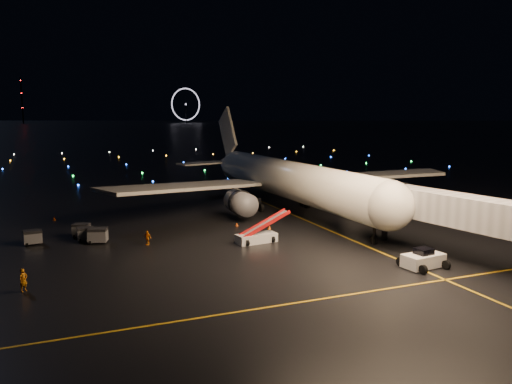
% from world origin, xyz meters
% --- Properties ---
extents(ground, '(2000.00, 2000.00, 0.00)m').
position_xyz_m(ground, '(0.00, 300.00, 0.00)').
color(ground, black).
rests_on(ground, ground).
extents(lane_centre, '(0.25, 80.00, 0.02)m').
position_xyz_m(lane_centre, '(12.00, 15.00, 0.01)').
color(lane_centre, gold).
rests_on(lane_centre, ground).
extents(lane_cross, '(60.00, 0.25, 0.02)m').
position_xyz_m(lane_cross, '(-5.00, -10.00, 0.01)').
color(lane_cross, gold).
rests_on(lane_cross, ground).
extents(airliner, '(56.36, 53.73, 15.45)m').
position_xyz_m(airliner, '(12.41, 25.94, 7.73)').
color(airliner, silver).
rests_on(airliner, ground).
extents(pushback_tug, '(4.12, 2.50, 1.86)m').
position_xyz_m(pushback_tug, '(12.56, -6.47, 0.93)').
color(pushback_tug, silver).
rests_on(pushback_tug, ground).
extents(belt_loader, '(6.85, 2.64, 3.24)m').
position_xyz_m(belt_loader, '(1.49, 7.80, 1.62)').
color(belt_loader, silver).
rests_on(belt_loader, ground).
extents(crew_a, '(0.83, 0.80, 1.92)m').
position_xyz_m(crew_a, '(-21.73, 0.41, 0.96)').
color(crew_a, orange).
rests_on(crew_a, ground).
extents(crew_c, '(0.95, 0.94, 1.61)m').
position_xyz_m(crew_c, '(-9.97, 11.28, 0.80)').
color(crew_c, orange).
rests_on(crew_c, ground).
extents(safety_cone_0, '(0.49, 0.49, 0.53)m').
position_xyz_m(safety_cone_0, '(5.36, 13.11, 0.27)').
color(safety_cone_0, '#F35710').
rests_on(safety_cone_0, ground).
extents(safety_cone_1, '(0.44, 0.44, 0.47)m').
position_xyz_m(safety_cone_1, '(6.94, 25.47, 0.24)').
color(safety_cone_1, '#F35710').
rests_on(safety_cone_1, ground).
extents(safety_cone_2, '(0.48, 0.48, 0.46)m').
position_xyz_m(safety_cone_2, '(2.20, 16.33, 0.23)').
color(safety_cone_2, '#F35710').
rests_on(safety_cone_2, ground).
extents(safety_cone_3, '(0.50, 0.50, 0.55)m').
position_xyz_m(safety_cone_3, '(-19.45, 28.76, 0.28)').
color(safety_cone_3, '#F35710').
rests_on(safety_cone_3, ground).
extents(ferris_wheel, '(49.33, 16.80, 52.00)m').
position_xyz_m(ferris_wheel, '(170.00, 720.00, 26.00)').
color(ferris_wheel, black).
rests_on(ferris_wheel, ground).
extents(radio_mast, '(1.80, 1.80, 64.00)m').
position_xyz_m(radio_mast, '(-60.00, 740.00, 32.00)').
color(radio_mast, black).
rests_on(radio_mast, ground).
extents(taxiway_lights, '(164.00, 92.00, 0.36)m').
position_xyz_m(taxiway_lights, '(0.00, 106.00, 0.18)').
color(taxiway_lights, black).
rests_on(taxiway_lights, ground).
extents(baggage_cart_0, '(2.19, 1.87, 1.57)m').
position_xyz_m(baggage_cart_0, '(-16.49, 17.73, 0.79)').
color(baggage_cart_0, gray).
rests_on(baggage_cart_0, ground).
extents(baggage_cart_1, '(2.32, 1.93, 1.69)m').
position_xyz_m(baggage_cart_1, '(-14.94, 14.11, 0.85)').
color(baggage_cart_1, gray).
rests_on(baggage_cart_1, ground).
extents(baggage_cart_2, '(1.83, 1.30, 1.54)m').
position_xyz_m(baggage_cart_2, '(-16.13, 15.79, 0.77)').
color(baggage_cart_2, gray).
rests_on(baggage_cart_2, ground).
extents(baggage_cart_3, '(2.03, 1.55, 1.58)m').
position_xyz_m(baggage_cart_3, '(-21.63, 16.16, 0.79)').
color(baggage_cart_3, gray).
rests_on(baggage_cart_3, ground).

